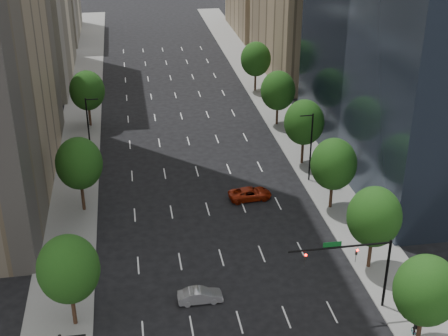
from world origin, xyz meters
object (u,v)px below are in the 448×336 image
traffic_signal (361,261)px  car_red_far (250,194)px  cyclist (416,331)px  car_silver (200,296)px

traffic_signal → car_red_far: traffic_signal is taller
cyclist → car_silver: bearing=161.3°
car_silver → cyclist: cyclist is taller
traffic_signal → cyclist: size_ratio=3.90×
traffic_signal → cyclist: bearing=-52.6°
traffic_signal → car_silver: size_ratio=2.25×
car_silver → cyclist: size_ratio=1.74×
car_red_far → cyclist: size_ratio=2.18×
traffic_signal → car_red_far: (-5.22, 21.60, -4.46)m
car_silver → cyclist: 18.75m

